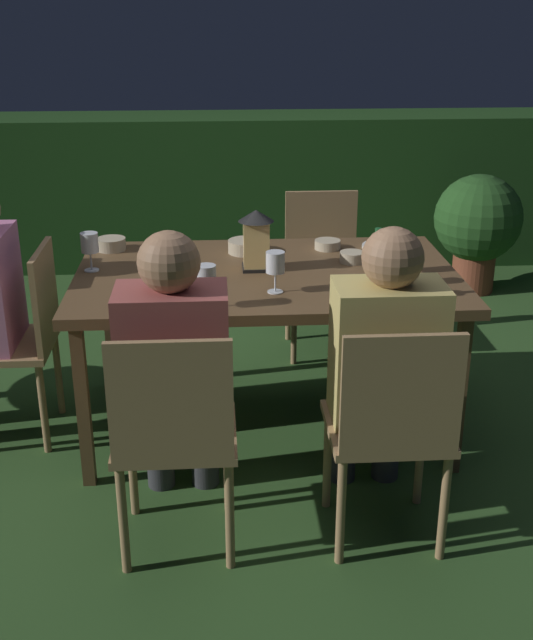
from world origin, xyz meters
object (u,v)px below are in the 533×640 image
wine_glass_e (206,278)px  bowl_dip (328,244)px  bowl_salad (111,244)px  wine_glass_c (90,245)px  bowl_olives (352,257)px  chair_head_near (22,334)px  lantern_centerpiece (256,236)px  bowl_bread (246,246)px  wine_glass_d (390,258)px  person_in_rust (175,367)px  plate_b (384,247)px  green_bottle_on_table (376,274)px  chair_side_left_a (174,432)px  plate_a (172,278)px  chair_side_right_b (323,264)px  potted_plant_by_hedge (478,224)px  chair_side_left_b (391,425)px  dining_table (266,284)px  wine_glass_b (398,247)px  wine_glass_a (275,264)px  person_in_mustard (382,361)px

wine_glass_e → bowl_dip: wine_glass_e is taller
bowl_salad → bowl_dip: (1.02, -0.05, -0.01)m
wine_glass_c → wine_glass_e: size_ratio=1.00×
bowl_olives → chair_head_near: bearing=-175.6°
lantern_centerpiece → bowl_bread: 0.28m
chair_head_near → wine_glass_d: bearing=-7.7°
wine_glass_e → bowl_olives: size_ratio=1.53×
person_in_rust → plate_b: size_ratio=5.44×
green_bottle_on_table → plate_b: (0.18, 0.70, -0.10)m
chair_side_left_a → bowl_dip: chair_side_left_a is taller
green_bottle_on_table → plate_a: green_bottle_on_table is taller
bowl_dip → person_in_rust: bearing=-123.3°
chair_side_right_b → bowl_bread: size_ratio=5.12×
person_in_rust → bowl_salad: size_ratio=8.42×
potted_plant_by_hedge → wine_glass_d: bearing=-117.4°
chair_side_left_b → dining_table: bearing=112.3°
wine_glass_c → wine_glass_e: (0.50, -0.49, 0.00)m
chair_side_right_b → chair_side_left_b: 1.81m
wine_glass_c → bowl_salad: (0.05, 0.31, -0.09)m
dining_table → person_in_rust: size_ratio=1.43×
wine_glass_d → wine_glass_e: bearing=-164.6°
chair_side_left_a → plate_b: size_ratio=4.11×
bowl_bread → chair_head_near: bearing=-163.5°
wine_glass_d → chair_side_left_a: bearing=-141.2°
wine_glass_c → wine_glass_d: same height
lantern_centerpiece → chair_side_left_a: bearing=-109.1°
chair_side_left_a → bowl_olives: bearing=53.2°
chair_side_left_a → wine_glass_d: 1.17m
chair_side_right_b → person_in_rust: person_in_rust is taller
dining_table → lantern_centerpiece: lantern_centerpiece is taller
chair_side_left_a → lantern_centerpiece: 1.08m
wine_glass_b → plate_a: wine_glass_b is taller
chair_side_left_b → wine_glass_a: bearing=118.7°
dining_table → chair_head_near: bearing=180.0°
person_in_mustard → plate_a: bearing=140.9°
person_in_mustard → lantern_centerpiece: person_in_mustard is taller
chair_side_left_b → person_in_rust: bearing=165.2°
potted_plant_by_hedge → chair_head_near: bearing=-145.6°
chair_head_near → chair_side_left_a: 1.15m
chair_head_near → person_in_mustard: size_ratio=0.76×
wine_glass_c → plate_a: bearing=-22.7°
dining_table → wine_glass_b: wine_glass_b is taller
wine_glass_d → bowl_bread: (-0.57, 0.51, -0.09)m
chair_side_right_b → wine_glass_c: 1.46m
potted_plant_by_hedge → wine_glass_e: bearing=-129.0°
plate_a → wine_glass_c: bearing=157.3°
chair_side_right_b → plate_a: size_ratio=3.66×
plate_a → plate_b: same height
plate_b → bowl_bread: (-0.66, -0.03, 0.02)m
wine_glass_e → plate_b: wine_glass_e is taller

